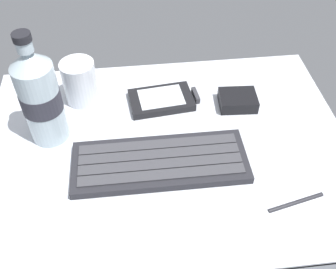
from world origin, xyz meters
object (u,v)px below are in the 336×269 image
at_px(keyboard, 160,162).
at_px(juice_cup, 80,83).
at_px(water_bottle, 40,97).
at_px(stylus_pen, 296,201).
at_px(charger_block, 238,100).
at_px(handheld_device, 165,100).

relative_size(keyboard, juice_cup, 3.42).
relative_size(water_bottle, stylus_pen, 2.19).
bearing_deg(water_bottle, keyboard, -26.38).
distance_m(water_bottle, stylus_pen, 0.44).
relative_size(water_bottle, charger_block, 2.97).
distance_m(charger_block, stylus_pen, 0.23).
distance_m(juice_cup, water_bottle, 0.12).
xyz_separation_m(charger_block, stylus_pen, (0.04, -0.23, -0.01)).
xyz_separation_m(juice_cup, charger_block, (0.30, -0.05, -0.03)).
bearing_deg(keyboard, water_bottle, 153.62).
xyz_separation_m(keyboard, juice_cup, (-0.13, 0.18, 0.03)).
distance_m(juice_cup, charger_block, 0.30).
height_order(juice_cup, water_bottle, water_bottle).
bearing_deg(water_bottle, juice_cup, 59.53).
height_order(keyboard, stylus_pen, keyboard).
relative_size(juice_cup, water_bottle, 0.41).
relative_size(keyboard, stylus_pen, 3.06).
bearing_deg(handheld_device, water_bottle, -163.42).
distance_m(water_bottle, charger_block, 0.36).
relative_size(keyboard, water_bottle, 1.40).
bearing_deg(juice_cup, water_bottle, -120.47).
bearing_deg(stylus_pen, handheld_device, 111.96).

